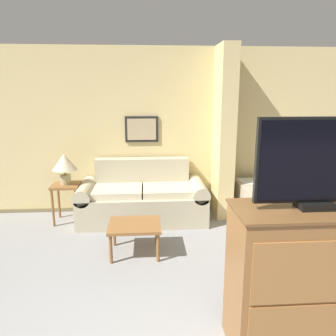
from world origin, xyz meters
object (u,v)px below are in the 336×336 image
at_px(table_lamp, 64,164).
at_px(tv_dresser, 306,280).
at_px(coffee_table, 135,227).
at_px(bed, 304,213).
at_px(tv, 319,164).
at_px(couch, 143,199).
at_px(backpack, 317,183).

relative_size(table_lamp, tv_dresser, 0.40).
height_order(coffee_table, bed, bed).
bearing_deg(tv, couch, 114.85).
bearing_deg(backpack, tv, -119.42).
relative_size(tv_dresser, backpack, 3.09).
xyz_separation_m(coffee_table, tv_dresser, (1.33, -1.58, 0.23)).
bearing_deg(couch, bed, -15.97).
bearing_deg(backpack, table_lamp, 168.70).
height_order(coffee_table, tv, tv).
distance_m(couch, tv, 3.15).
bearing_deg(tv, backpack, 60.58).
relative_size(couch, table_lamp, 4.20).
xyz_separation_m(table_lamp, backpack, (3.47, -0.69, -0.17)).
distance_m(couch, backpack, 2.48).
relative_size(tv, bed, 0.43).
bearing_deg(tv_dresser, tv, 90.00).
bearing_deg(couch, tv, -65.15).
distance_m(tv_dresser, bed, 2.28).
height_order(tv_dresser, bed, tv_dresser).
relative_size(table_lamp, tv, 0.52).
relative_size(coffee_table, table_lamp, 1.36).
xyz_separation_m(tv_dresser, tv, (-0.00, 0.00, 0.89)).
bearing_deg(bed, couch, 164.03).
distance_m(table_lamp, tv_dresser, 3.57).
height_order(couch, tv, tv).
height_order(couch, tv_dresser, tv_dresser).
distance_m(coffee_table, bed, 2.37).
xyz_separation_m(tv, backpack, (1.10, 1.96, -0.72)).
distance_m(tv_dresser, backpack, 2.25).
distance_m(table_lamp, bed, 3.48).
height_order(tv_dresser, tv, tv).
bearing_deg(backpack, coffee_table, -171.20).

